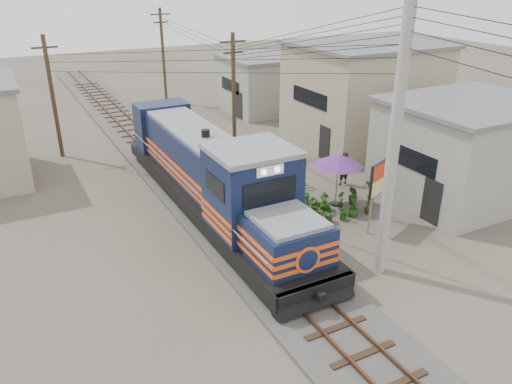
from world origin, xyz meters
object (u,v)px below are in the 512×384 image
vendor (343,168)px  locomotive (213,176)px  billboard (382,179)px  market_umbrella (338,160)px

vendor → locomotive: bearing=-6.6°
billboard → vendor: (1.50, 4.50, -1.36)m
locomotive → billboard: bearing=-38.6°
locomotive → market_umbrella: bearing=-19.6°
billboard → market_umbrella: bearing=74.0°
billboard → market_umbrella: size_ratio=1.14×
billboard → vendor: size_ratio=1.72×
locomotive → market_umbrella: 5.76m
market_umbrella → billboard: bearing=-83.5°
market_umbrella → vendor: size_ratio=1.50×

